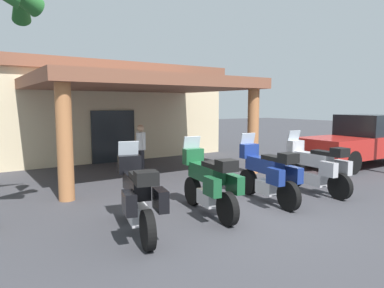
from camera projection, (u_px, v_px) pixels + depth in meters
The scene contains 8 objects.
ground_plane at pixel (242, 213), 7.49m from camera, with size 80.00×80.00×0.00m, color #38383D.
motel_building at pixel (93, 109), 16.02m from camera, with size 11.48×11.17×4.09m.
motorcycle_black at pixel (138, 196), 6.23m from camera, with size 0.91×2.19×1.61m.
motorcycle_green at pixel (209, 182), 7.34m from camera, with size 0.77×2.21×1.61m.
motorcycle_blue at pixel (268, 174), 8.27m from camera, with size 0.77×2.21×1.61m.
motorcycle_silver at pixel (317, 167), 9.15m from camera, with size 0.73×2.21×1.61m.
pedestrian at pixel (141, 146), 11.64m from camera, with size 0.32×0.53×1.67m.
pickup_truck_red at pixel (360, 141), 13.30m from camera, with size 5.21×1.98×1.95m.
Camera 1 is at (-4.80, -5.57, 2.33)m, focal length 32.54 mm.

